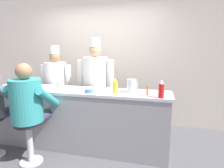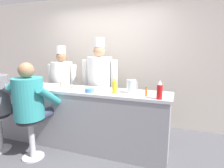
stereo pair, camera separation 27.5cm
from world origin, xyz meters
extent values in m
plane|color=#4C4C51|center=(0.00, 0.00, 0.00)|extent=(20.00, 20.00, 0.00)
cube|color=beige|center=(0.00, 1.56, 1.35)|extent=(10.00, 0.06, 2.70)
cube|color=gray|center=(0.00, 0.28, 0.46)|extent=(2.85, 0.54, 0.92)
cube|color=#BCBCC1|center=(0.00, 0.28, 0.94)|extent=(2.91, 0.56, 0.04)
cylinder|color=red|center=(1.28, 0.07, 1.06)|extent=(0.07, 0.07, 0.19)
cone|color=white|center=(1.28, 0.07, 1.18)|extent=(0.06, 0.06, 0.06)
cylinder|color=yellow|center=(0.64, 0.19, 1.05)|extent=(0.07, 0.07, 0.17)
cone|color=yellow|center=(0.64, 0.19, 1.16)|extent=(0.05, 0.05, 0.05)
cylinder|color=orange|center=(1.10, 0.17, 1.02)|extent=(0.03, 0.03, 0.12)
cylinder|color=#287F2D|center=(1.10, 0.17, 1.09)|extent=(0.02, 0.02, 0.01)
cylinder|color=silver|center=(0.87, 0.28, 1.06)|extent=(0.14, 0.14, 0.20)
cube|color=silver|center=(0.95, 0.28, 1.07)|extent=(0.02, 0.02, 0.12)
cylinder|color=white|center=(-0.12, 0.28, 0.97)|extent=(0.24, 0.24, 0.02)
ellipsoid|color=#E0BC60|center=(-0.12, 0.28, 0.99)|extent=(0.11, 0.08, 0.03)
cylinder|color=#4C7FB7|center=(0.27, 0.13, 0.99)|extent=(0.14, 0.14, 0.05)
cylinder|color=beige|center=(-0.31, 0.30, 1.01)|extent=(0.08, 0.08, 0.09)
torus|color=beige|center=(-0.26, 0.30, 1.01)|extent=(0.07, 0.01, 0.07)
cylinder|color=#B2B5BA|center=(-1.12, -0.30, 0.01)|extent=(0.32, 0.32, 0.02)
cylinder|color=#33384C|center=(-1.22, -0.09, 0.63)|extent=(0.16, 0.42, 0.16)
cylinder|color=#33384C|center=(-1.01, -0.09, 0.63)|extent=(0.16, 0.42, 0.16)
cylinder|color=slate|center=(-0.85, -0.18, 0.94)|extent=(0.11, 0.45, 0.36)
cylinder|color=#B2B5BA|center=(-0.47, -0.30, 0.01)|extent=(0.32, 0.32, 0.02)
cylinder|color=#B2B5BA|center=(-0.47, -0.30, 0.31)|extent=(0.08, 0.08, 0.57)
cylinder|color=#232328|center=(-0.47, -0.30, 0.59)|extent=(0.37, 0.37, 0.05)
cylinder|color=#33384C|center=(-0.57, -0.10, 0.63)|extent=(0.15, 0.41, 0.15)
cylinder|color=#33384C|center=(-0.36, -0.10, 0.63)|extent=(0.15, 0.41, 0.15)
cylinder|color=teal|center=(-0.47, -0.30, 0.91)|extent=(0.41, 0.41, 0.58)
cylinder|color=teal|center=(-0.73, -0.19, 0.94)|extent=(0.11, 0.44, 0.36)
cylinder|color=teal|center=(-0.21, -0.19, 0.94)|extent=(0.11, 0.44, 0.36)
sphere|color=#8C6647|center=(-0.47, -0.30, 1.30)|extent=(0.21, 0.21, 0.21)
cube|color=#232328|center=(-0.70, 0.86, 0.38)|extent=(0.32, 0.18, 0.77)
cube|color=white|center=(-0.70, 0.81, 0.54)|extent=(0.29, 0.02, 0.46)
cylinder|color=white|center=(-0.70, 0.86, 1.05)|extent=(0.41, 0.41, 0.57)
sphere|color=#8C6647|center=(-0.70, 0.86, 1.44)|extent=(0.20, 0.20, 0.20)
cylinder|color=white|center=(-0.70, 0.86, 1.58)|extent=(0.18, 0.18, 0.16)
cylinder|color=white|center=(-0.96, 0.86, 1.05)|extent=(0.12, 0.12, 0.49)
cylinder|color=white|center=(-0.43, 0.86, 1.05)|extent=(0.12, 0.12, 0.49)
cube|color=#232328|center=(0.11, 0.87, 0.41)|extent=(0.35, 0.19, 0.83)
cube|color=white|center=(0.11, 0.82, 0.58)|extent=(0.31, 0.02, 0.50)
cylinder|color=white|center=(0.11, 0.87, 1.14)|extent=(0.45, 0.45, 0.62)
sphere|color=tan|center=(0.11, 0.87, 1.56)|extent=(0.21, 0.21, 0.21)
cylinder|color=white|center=(0.11, 0.87, 1.71)|extent=(0.19, 0.19, 0.17)
cylinder|color=white|center=(-0.18, 0.87, 1.14)|extent=(0.13, 0.13, 0.53)
cylinder|color=white|center=(0.40, 0.87, 1.14)|extent=(0.13, 0.13, 0.53)
camera|label=1|loc=(1.23, -2.38, 1.58)|focal=30.00mm
camera|label=2|loc=(1.50, -2.30, 1.58)|focal=30.00mm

